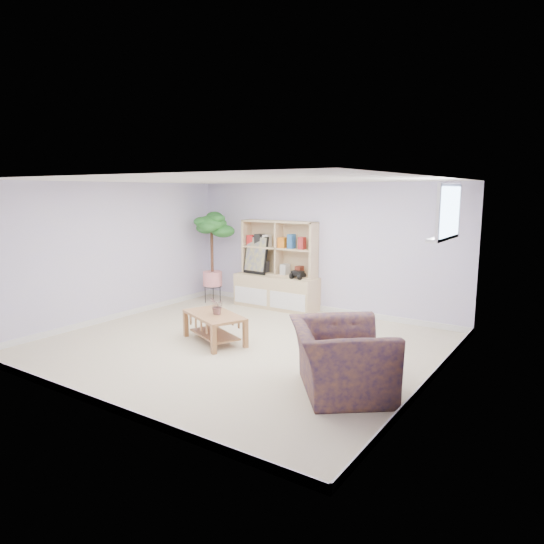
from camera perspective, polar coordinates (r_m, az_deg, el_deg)
The scene contains 14 objects.
floor at distance 7.25m, azimuth -3.72°, elevation -8.55°, with size 5.50×5.00×0.01m, color #BCA88F.
ceiling at distance 6.90m, azimuth -3.94°, elevation 10.77°, with size 5.50×5.00×0.01m, color white.
walls at distance 6.97m, azimuth -3.83°, elevation 0.86°, with size 5.51×5.01×2.40m.
baseboard at distance 7.24m, azimuth -3.73°, elevation -8.18°, with size 5.50×5.00×0.10m, color white, non-canonical shape.
window at distance 6.25m, azimuth 20.16°, elevation 6.67°, with size 0.10×0.98×0.68m, color silver, non-canonical shape.
window_sill at distance 6.28m, azimuth 19.46°, elevation 3.79°, with size 0.14×1.00×0.04m, color white.
storage_unit at distance 9.31m, azimuth 0.50°, elevation 0.84°, with size 1.68×0.57×1.68m, color tan, non-canonical shape.
poster at distance 9.52m, azimuth -1.89°, elevation 2.01°, with size 0.54×0.12×0.74m, color yellow, non-canonical shape.
toy_truck at distance 9.01m, azimuth 3.04°, elevation -0.28°, with size 0.32×0.22×0.17m, color black, non-canonical shape.
coffee_table at distance 7.37m, azimuth -6.78°, elevation -6.55°, with size 1.06×0.58×0.43m, color #936033, non-canonical shape.
table_plant at distance 7.26m, azimuth -6.47°, elevation -4.00°, with size 0.23×0.20×0.25m, color #266131.
floor_tree at distance 9.87m, azimuth -7.06°, elevation 1.72°, with size 0.68×0.68×1.84m, color #23622B, non-canonical shape.
armchair at distance 5.56m, azimuth 8.10°, elevation -9.51°, with size 1.20×1.04×0.89m, color #16143D.
sill_plant at distance 6.46m, azimuth 19.96°, elevation 5.13°, with size 0.13×0.10×0.23m, color #23622B.
Camera 1 is at (4.20, -5.47, 2.25)m, focal length 32.00 mm.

